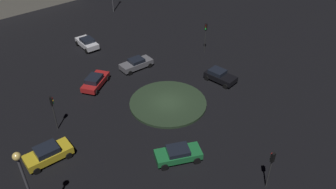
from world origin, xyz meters
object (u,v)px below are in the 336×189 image
Objects in this scene: car_red at (95,81)px; traffic_light_west at (271,163)px; traffic_light_north at (53,107)px; traffic_light_southeast at (206,32)px; car_green at (178,154)px; car_white at (87,43)px; streetlamp_north_near at (26,182)px; car_black at (220,76)px; car_grey at (136,64)px; car_yellow at (48,154)px.

car_red is 22.79m from traffic_light_west.
traffic_light_southeast is at bearing 24.28° from traffic_light_north.
car_red is 0.99× the size of car_green.
car_white is 10.44m from car_red.
car_white is 0.51× the size of streetlamp_north_near.
car_green is (-25.15, 3.38, -0.04)m from car_white.
streetlamp_north_near is (-14.99, 12.14, 4.67)m from car_red.
traffic_light_southeast is (-1.52, -16.18, 2.32)m from car_red.
car_red is (8.13, 12.71, 0.02)m from car_black.
car_red is 1.13× the size of traffic_light_north.
car_white is 19.99m from car_black.
car_green is 1.06× the size of car_grey.
car_black is 0.51× the size of streetlamp_north_near.
car_white is 29.76m from streetlamp_north_near.
streetlamp_north_near reaches higher than car_green.
car_black is 15.09m from car_red.
traffic_light_west is 0.97× the size of traffic_light_north.
car_red reaches higher than car_green.
traffic_light_southeast is at bearing 141.59° from car_black.
car_grey is at bearing -49.68° from streetlamp_north_near.
traffic_light_west is 23.91m from traffic_light_southeast.
traffic_light_southeast is at bearing -165.89° from car_yellow.
traffic_light_west is at bearing 142.40° from car_green.
streetlamp_north_near is (-6.68, 3.11, 4.61)m from car_yellow.
traffic_light_southeast is (20.76, -11.85, 0.30)m from traffic_light_west.
traffic_light_west is at bearing 30.41° from traffic_light_southeast.
car_black is 0.95× the size of car_grey.
traffic_light_north reaches higher than car_yellow.
car_green is (-7.09, -9.40, -0.06)m from car_yellow.
streetlamp_north_near is (-13.47, 28.32, 2.34)m from traffic_light_southeast.
car_white is at bearing -164.08° from car_black.
streetlamp_north_near reaches higher than car_grey.
traffic_light_west is 0.90× the size of traffic_light_southeast.
streetlamp_north_near reaches higher than car_red.
car_black is 26.21m from streetlamp_north_near.
car_white is 0.90× the size of car_green.
traffic_light_north is at bearing -158.64° from car_grey.
traffic_light_southeast reaches higher than car_yellow.
traffic_light_north is at bearing -123.44° from car_yellow.
streetlamp_north_near is at bearing -165.75° from car_red.
traffic_light_southeast is (-2.09, -9.98, 2.35)m from car_grey.
car_white is 0.96× the size of car_grey.
car_red is at bearing 12.87° from traffic_light_west.
car_white is at bearing -72.04° from traffic_light_southeast.
car_white is 0.95× the size of traffic_light_southeast.
car_red is (-9.74, 3.75, -0.04)m from car_white.
traffic_light_north is at bearing -27.74° from streetlamp_north_near.
car_black and car_grey have the same top height.
car_green is at bearing -125.39° from car_red.
car_green is at bearing 171.87° from car_white.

